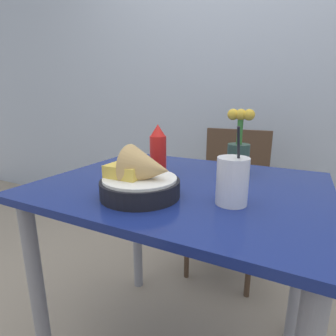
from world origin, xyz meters
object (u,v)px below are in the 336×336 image
object	(u,v)px
flower_vase	(239,148)
chair_far_window	(232,188)
ketchup_bottle	(158,150)
food_basket	(142,179)
drink_cup	(232,182)

from	to	relation	value
flower_vase	chair_far_window	bearing A→B (deg)	104.15
ketchup_bottle	food_basket	bearing A→B (deg)	-71.32
food_basket	flower_vase	distance (m)	0.44
food_basket	flower_vase	xyz separation A→B (m)	(0.19, 0.39, 0.04)
food_basket	drink_cup	world-z (taller)	drink_cup
chair_far_window	drink_cup	xyz separation A→B (m)	(0.20, -0.89, 0.32)
chair_far_window	ketchup_bottle	distance (m)	0.81
flower_vase	food_basket	bearing A→B (deg)	-115.59
chair_far_window	drink_cup	bearing A→B (deg)	-77.47
chair_far_window	flower_vase	bearing A→B (deg)	-75.85
drink_cup	chair_far_window	bearing A→B (deg)	102.53
chair_far_window	food_basket	world-z (taller)	food_basket
chair_far_window	flower_vase	distance (m)	0.68
ketchup_bottle	flower_vase	xyz separation A→B (m)	(0.27, 0.15, 0.00)
drink_cup	flower_vase	distance (m)	0.33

